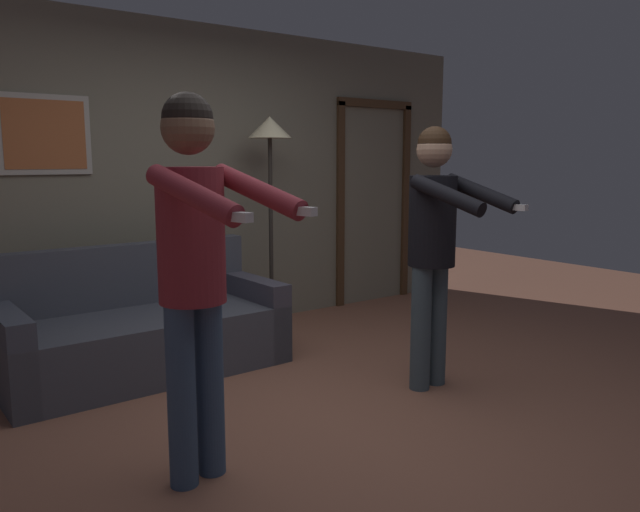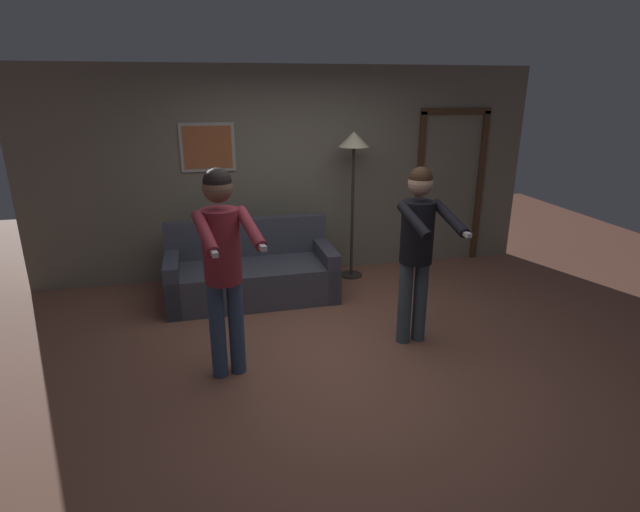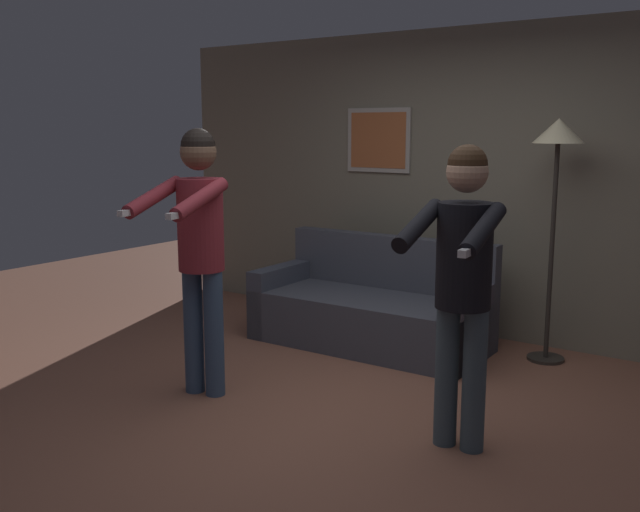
{
  "view_description": "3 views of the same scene",
  "coord_description": "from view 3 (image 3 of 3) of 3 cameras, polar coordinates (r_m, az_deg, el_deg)",
  "views": [
    {
      "loc": [
        -2.13,
        -2.73,
        1.48
      ],
      "look_at": [
        -0.11,
        -0.01,
        0.95
      ],
      "focal_mm": 35.0,
      "sensor_mm": 36.0,
      "label": 1
    },
    {
      "loc": [
        -1.04,
        -4.03,
        2.34
      ],
      "look_at": [
        -0.15,
        -0.16,
        0.99
      ],
      "focal_mm": 28.0,
      "sensor_mm": 36.0,
      "label": 2
    },
    {
      "loc": [
        2.29,
        -3.52,
        1.77
      ],
      "look_at": [
        -0.13,
        -0.04,
        1.0
      ],
      "focal_mm": 40.0,
      "sensor_mm": 36.0,
      "label": 3
    }
  ],
  "objects": [
    {
      "name": "person_standing_right",
      "position": [
        3.89,
        11.37,
        -1.07
      ],
      "size": [
        0.47,
        0.69,
        1.69
      ],
      "color": "#41535E",
      "rests_on": "ground_plane"
    },
    {
      "name": "couch",
      "position": [
        5.91,
        4.17,
        -4.43
      ],
      "size": [
        1.91,
        0.88,
        0.87
      ],
      "color": "#454853",
      "rests_on": "ground_plane"
    },
    {
      "name": "back_wall_assembly",
      "position": [
        6.16,
        13.11,
        5.62
      ],
      "size": [
        6.4,
        0.1,
        2.6
      ],
      "color": "gray",
      "rests_on": "ground_plane"
    },
    {
      "name": "torchiere_lamp",
      "position": [
        5.56,
        18.45,
        7.65
      ],
      "size": [
        0.37,
        0.37,
        1.84
      ],
      "color": "#332D28",
      "rests_on": "ground_plane"
    },
    {
      "name": "person_standing_left",
      "position": [
        4.68,
        -9.66,
        1.66
      ],
      "size": [
        0.52,
        0.76,
        1.77
      ],
      "color": "#395070",
      "rests_on": "ground_plane"
    },
    {
      "name": "ground_plane",
      "position": [
        4.56,
        1.63,
        -12.6
      ],
      "size": [
        12.0,
        12.0,
        0.0
      ],
      "primitive_type": "plane",
      "color": "#935B46"
    }
  ]
}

